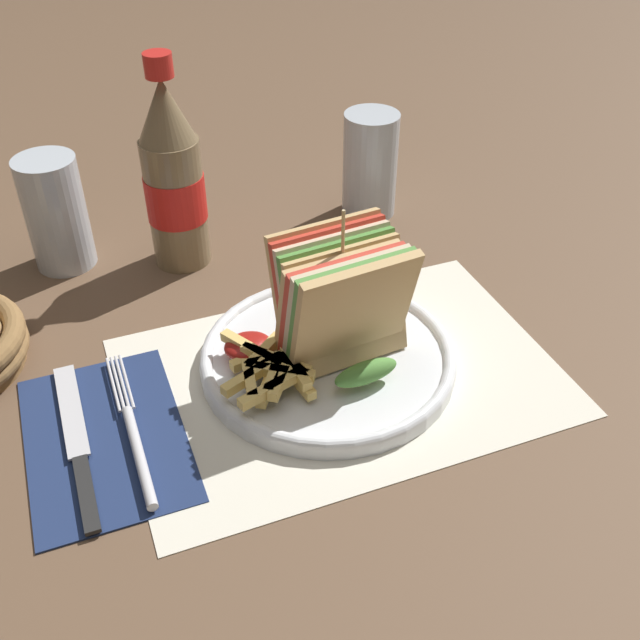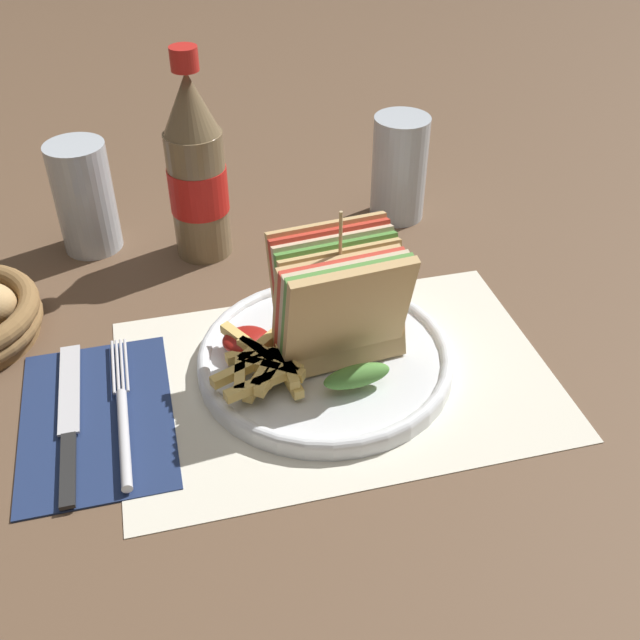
{
  "view_description": "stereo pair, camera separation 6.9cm",
  "coord_description": "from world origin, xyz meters",
  "px_view_note": "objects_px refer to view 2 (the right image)",
  "views": [
    {
      "loc": [
        -0.23,
        -0.46,
        0.46
      ],
      "look_at": [
        -0.03,
        0.05,
        0.04
      ],
      "focal_mm": 42.0,
      "sensor_mm": 36.0,
      "label": 1
    },
    {
      "loc": [
        -0.16,
        -0.48,
        0.46
      ],
      "look_at": [
        -0.03,
        0.05,
        0.04
      ],
      "focal_mm": 42.0,
      "sensor_mm": 36.0,
      "label": 2
    }
  ],
  "objects_px": {
    "plate_main": "(325,358)",
    "club_sandwich": "(340,305)",
    "knife": "(69,420)",
    "glass_far": "(84,198)",
    "fork": "(123,421)",
    "coke_bottle_near": "(197,172)",
    "glass_near": "(399,175)"
  },
  "relations": [
    {
      "from": "plate_main",
      "to": "knife",
      "type": "xyz_separation_m",
      "value": [
        -0.23,
        -0.02,
        -0.0
      ]
    },
    {
      "from": "club_sandwich",
      "to": "fork",
      "type": "height_order",
      "value": "club_sandwich"
    },
    {
      "from": "plate_main",
      "to": "club_sandwich",
      "type": "height_order",
      "value": "club_sandwich"
    },
    {
      "from": "fork",
      "to": "plate_main",
      "type": "bearing_deg",
      "value": 10.85
    },
    {
      "from": "plate_main",
      "to": "coke_bottle_near",
      "type": "relative_size",
      "value": 1.02
    },
    {
      "from": "knife",
      "to": "club_sandwich",
      "type": "bearing_deg",
      "value": 4.1
    },
    {
      "from": "plate_main",
      "to": "glass_far",
      "type": "xyz_separation_m",
      "value": [
        -0.21,
        0.27,
        0.05
      ]
    },
    {
      "from": "plate_main",
      "to": "knife",
      "type": "bearing_deg",
      "value": -175.0
    },
    {
      "from": "club_sandwich",
      "to": "knife",
      "type": "xyz_separation_m",
      "value": [
        -0.24,
        -0.02,
        -0.07
      ]
    },
    {
      "from": "club_sandwich",
      "to": "fork",
      "type": "relative_size",
      "value": 0.8
    },
    {
      "from": "coke_bottle_near",
      "to": "glass_far",
      "type": "relative_size",
      "value": 1.84
    },
    {
      "from": "knife",
      "to": "coke_bottle_near",
      "type": "distance_m",
      "value": 0.3
    },
    {
      "from": "club_sandwich",
      "to": "fork",
      "type": "xyz_separation_m",
      "value": [
        -0.2,
        -0.03,
        -0.06
      ]
    },
    {
      "from": "club_sandwich",
      "to": "coke_bottle_near",
      "type": "bearing_deg",
      "value": 112.42
    },
    {
      "from": "club_sandwich",
      "to": "glass_far",
      "type": "relative_size",
      "value": 1.19
    },
    {
      "from": "glass_near",
      "to": "glass_far",
      "type": "height_order",
      "value": "same"
    },
    {
      "from": "glass_far",
      "to": "club_sandwich",
      "type": "bearing_deg",
      "value": -51.23
    },
    {
      "from": "club_sandwich",
      "to": "glass_near",
      "type": "relative_size",
      "value": 1.19
    },
    {
      "from": "glass_far",
      "to": "coke_bottle_near",
      "type": "bearing_deg",
      "value": -18.23
    },
    {
      "from": "fork",
      "to": "knife",
      "type": "relative_size",
      "value": 0.95
    },
    {
      "from": "club_sandwich",
      "to": "knife",
      "type": "relative_size",
      "value": 0.76
    },
    {
      "from": "fork",
      "to": "knife",
      "type": "bearing_deg",
      "value": 160.84
    },
    {
      "from": "plate_main",
      "to": "fork",
      "type": "distance_m",
      "value": 0.19
    },
    {
      "from": "knife",
      "to": "glass_near",
      "type": "xyz_separation_m",
      "value": [
        0.39,
        0.27,
        0.05
      ]
    },
    {
      "from": "plate_main",
      "to": "fork",
      "type": "bearing_deg",
      "value": -169.1
    },
    {
      "from": "club_sandwich",
      "to": "glass_far",
      "type": "height_order",
      "value": "club_sandwich"
    },
    {
      "from": "fork",
      "to": "knife",
      "type": "xyz_separation_m",
      "value": [
        -0.05,
        0.02,
        -0.0
      ]
    },
    {
      "from": "knife",
      "to": "glass_far",
      "type": "bearing_deg",
      "value": 85.18
    },
    {
      "from": "club_sandwich",
      "to": "glass_near",
      "type": "distance_m",
      "value": 0.29
    },
    {
      "from": "knife",
      "to": "glass_far",
      "type": "xyz_separation_m",
      "value": [
        0.02,
        0.29,
        0.06
      ]
    },
    {
      "from": "coke_bottle_near",
      "to": "glass_near",
      "type": "relative_size",
      "value": 1.84
    },
    {
      "from": "plate_main",
      "to": "knife",
      "type": "height_order",
      "value": "plate_main"
    }
  ]
}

